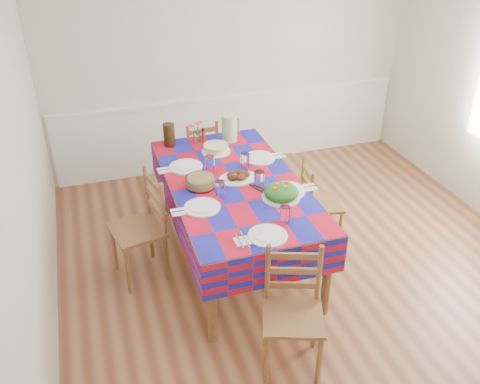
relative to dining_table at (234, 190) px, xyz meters
name	(u,v)px	position (x,y,z in m)	size (l,w,h in m)	color
room	(324,146)	(0.58, -0.55, 0.61)	(4.58, 5.08, 2.78)	brown
wainscot	(232,128)	(0.58, 1.94, -0.25)	(4.41, 0.06, 0.92)	white
dining_table	(234,190)	(0.00, 0.00, 0.00)	(1.15, 2.15, 0.84)	brown
setting_near_head	(273,228)	(0.05, -0.84, 0.13)	(0.49, 0.33, 0.15)	white
setting_left_near	(208,201)	(-0.32, -0.30, 0.13)	(0.56, 0.33, 0.15)	white
setting_left_far	(194,166)	(-0.29, 0.35, 0.13)	(0.58, 0.34, 0.15)	white
setting_right_near	(278,186)	(0.32, -0.26, 0.13)	(0.61, 0.35, 0.16)	white
setting_right_far	(255,159)	(0.31, 0.31, 0.13)	(0.58, 0.34, 0.15)	white
meat_platter	(238,177)	(0.05, 0.03, 0.12)	(0.36, 0.26, 0.07)	white
salad_platter	(281,193)	(0.29, -0.40, 0.15)	(0.33, 0.33, 0.14)	white
pasta_bowl	(201,182)	(-0.31, 0.00, 0.14)	(0.26, 0.26, 0.09)	white
cake	(216,149)	(0.01, 0.63, 0.13)	(0.29, 0.29, 0.08)	white
serving_utensils	(253,183)	(0.15, -0.09, 0.10)	(0.17, 0.38, 0.01)	black
flower_vase	(197,135)	(-0.13, 0.87, 0.20)	(0.16, 0.13, 0.26)	white
hot_sauce	(203,135)	(-0.05, 0.92, 0.17)	(0.04, 0.04, 0.15)	#B0180E
green_pitcher	(229,128)	(0.22, 0.86, 0.23)	(0.16, 0.16, 0.28)	#9CC188
tea_pitcher	(169,135)	(-0.40, 0.93, 0.21)	(0.12, 0.12, 0.24)	black
name_card	(272,244)	(-0.02, -1.00, 0.10)	(0.08, 0.03, 0.02)	white
chair_near	(293,312)	(0.02, -1.36, -0.26)	(0.54, 0.53, 0.97)	brown
chair_far	(200,156)	(0.01, 1.36, -0.30)	(0.44, 0.43, 0.90)	brown
chair_left	(142,228)	(-0.86, 0.01, -0.24)	(0.51, 0.53, 1.01)	brown
chair_right	(318,204)	(0.86, 0.01, -0.31)	(0.42, 0.44, 0.87)	brown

